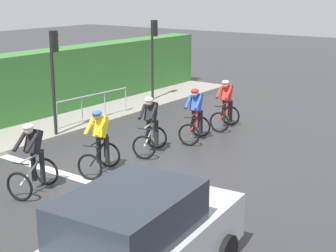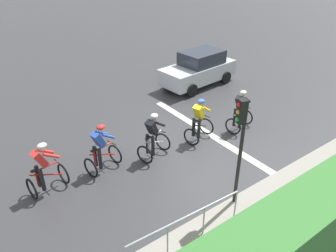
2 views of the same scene
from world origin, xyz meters
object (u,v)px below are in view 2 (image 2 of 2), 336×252
at_px(cyclist_lead, 44,170).
at_px(car_silver, 199,69).
at_px(cyclist_mid, 153,137).
at_px(cyclist_trailing, 240,112).
at_px(traffic_light_near_crossing, 240,139).
at_px(cyclist_second, 101,150).
at_px(cyclist_fourth, 199,121).
at_px(pedestrian_railing_kerbside, 186,223).

distance_m(cyclist_lead, car_silver, 9.92).
bearing_deg(car_silver, cyclist_lead, 112.19).
height_order(cyclist_lead, cyclist_mid, same).
distance_m(cyclist_trailing, car_silver, 4.86).
bearing_deg(traffic_light_near_crossing, cyclist_second, 31.61).
height_order(cyclist_lead, cyclist_fourth, same).
height_order(cyclist_trailing, pedestrian_railing_kerbside, cyclist_trailing).
height_order(cyclist_second, traffic_light_near_crossing, traffic_light_near_crossing).
relative_size(cyclist_mid, cyclist_fourth, 1.00).
bearing_deg(traffic_light_near_crossing, cyclist_lead, 47.77).
xyz_separation_m(car_silver, pedestrian_railing_kerbside, (-7.83, 7.11, -0.09)).
height_order(cyclist_mid, cyclist_fourth, same).
bearing_deg(cyclist_second, traffic_light_near_crossing, -148.39).
bearing_deg(cyclist_lead, cyclist_trailing, -96.02).
bearing_deg(cyclist_second, car_silver, -62.91).
relative_size(cyclist_lead, cyclist_trailing, 1.00).
xyz_separation_m(cyclist_lead, car_silver, (3.75, -9.19, 0.08)).
bearing_deg(pedestrian_railing_kerbside, cyclist_mid, -22.30).
bearing_deg(cyclist_second, cyclist_lead, 89.31).
relative_size(cyclist_fourth, car_silver, 0.39).
bearing_deg(cyclist_mid, cyclist_lead, 83.96).
relative_size(car_silver, pedestrian_railing_kerbside, 1.30).
relative_size(cyclist_trailing, car_silver, 0.39).
bearing_deg(car_silver, cyclist_fourth, 139.42).
distance_m(cyclist_second, pedestrian_railing_kerbside, 4.07).
xyz_separation_m(cyclist_mid, cyclist_trailing, (-0.40, -3.83, 0.00)).
distance_m(cyclist_second, cyclist_mid, 1.81).
xyz_separation_m(cyclist_fourth, traffic_light_near_crossing, (-3.28, 1.52, 1.43)).
bearing_deg(cyclist_lead, cyclist_fourth, -94.44).
bearing_deg(pedestrian_railing_kerbside, cyclist_second, 3.60).
bearing_deg(cyclist_mid, cyclist_fourth, -91.55).
bearing_deg(cyclist_trailing, car_silver, -21.27).
bearing_deg(cyclist_trailing, cyclist_fourth, 79.17).
relative_size(cyclist_second, pedestrian_railing_kerbside, 0.51).
xyz_separation_m(traffic_light_near_crossing, pedestrian_railing_kerbside, (-0.37, 2.01, -1.44)).
xyz_separation_m(cyclist_trailing, pedestrian_railing_kerbside, (-3.30, 5.35, -0.02)).
bearing_deg(cyclist_second, cyclist_fourth, -96.23).
height_order(cyclist_second, cyclist_fourth, same).
relative_size(cyclist_lead, cyclist_fourth, 1.00).
height_order(cyclist_second, car_silver, car_silver).
bearing_deg(cyclist_fourth, cyclist_trailing, -100.83).
distance_m(cyclist_fourth, pedestrian_railing_kerbside, 5.08).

